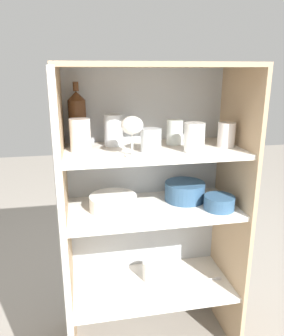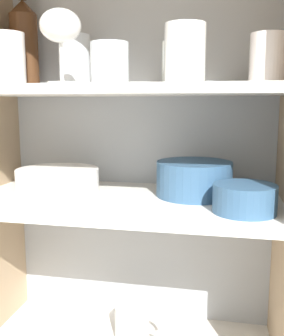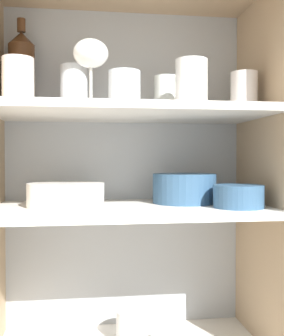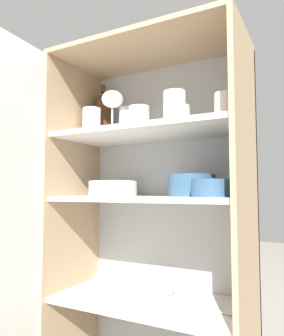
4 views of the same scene
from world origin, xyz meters
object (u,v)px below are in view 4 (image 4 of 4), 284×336
at_px(mixing_bowl_large, 192,185).
at_px(coffee_mug_primary, 156,284).
at_px(plate_stack_white, 113,189).
at_px(serving_bowl_small, 211,187).
at_px(wine_bottle, 103,116).

bearing_deg(mixing_bowl_large, coffee_mug_primary, -175.34).
height_order(plate_stack_white, coffee_mug_primary, plate_stack_white).
bearing_deg(serving_bowl_small, mixing_bowl_large, 131.34).
relative_size(wine_bottle, plate_stack_white, 1.32).
bearing_deg(plate_stack_white, serving_bowl_small, -10.56).
bearing_deg(mixing_bowl_large, plate_stack_white, -172.30).
distance_m(plate_stack_white, serving_bowl_small, 0.45).
height_order(mixing_bowl_large, serving_bowl_small, mixing_bowl_large).
distance_m(mixing_bowl_large, serving_bowl_small, 0.17).
bearing_deg(serving_bowl_small, coffee_mug_primary, 156.24).
xyz_separation_m(serving_bowl_small, coffee_mug_primary, (-0.26, 0.12, -0.38)).
distance_m(serving_bowl_small, coffee_mug_primary, 0.48).
height_order(wine_bottle, coffee_mug_primary, wine_bottle).
xyz_separation_m(wine_bottle, mixing_bowl_large, (0.46, -0.06, -0.33)).
bearing_deg(serving_bowl_small, plate_stack_white, 169.44).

